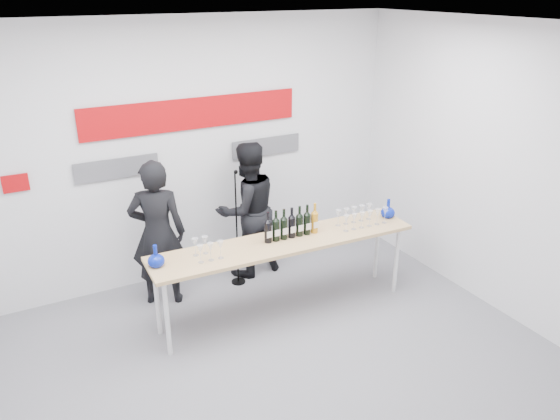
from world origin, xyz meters
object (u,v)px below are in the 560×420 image
at_px(mic_stand, 238,250).
at_px(presenter_right, 247,210).
at_px(tasting_table, 285,246).
at_px(presenter_left, 158,233).

bearing_deg(mic_stand, presenter_right, 44.40).
bearing_deg(mic_stand, tasting_table, -72.68).
xyz_separation_m(presenter_left, presenter_right, (1.12, 0.14, 0.00)).
relative_size(presenter_left, presenter_right, 1.00).
bearing_deg(presenter_right, mic_stand, 34.59).
bearing_deg(mic_stand, presenter_left, -179.23).
bearing_deg(presenter_right, presenter_left, 1.40).
distance_m(presenter_right, mic_stand, 0.49).
xyz_separation_m(tasting_table, presenter_left, (-1.09, 0.84, 0.04)).
xyz_separation_m(tasting_table, mic_stand, (-0.19, 0.79, -0.35)).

